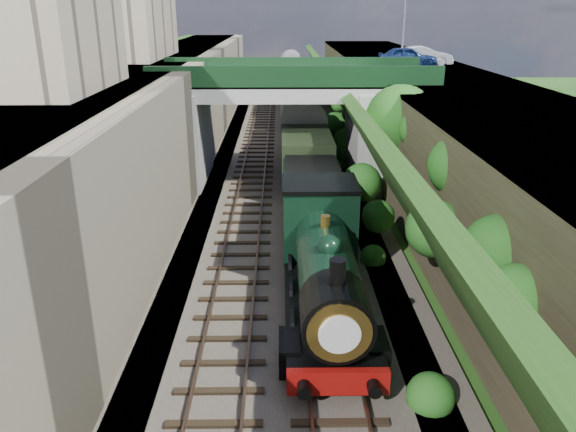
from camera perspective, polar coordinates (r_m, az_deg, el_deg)
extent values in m
cube|color=#473F38|center=(31.14, -0.25, 1.58)|extent=(10.00, 90.00, 0.20)
cube|color=#756B56|center=(30.67, -10.68, 7.53)|extent=(1.00, 90.00, 7.00)
cube|color=#262628|center=(31.45, -17.02, 7.31)|extent=(6.00, 90.00, 7.00)
cube|color=#262628|center=(31.85, 17.22, 6.74)|extent=(8.00, 90.00, 6.25)
cube|color=#1E4714|center=(30.86, 9.12, 6.17)|extent=(4.02, 90.00, 6.36)
sphere|color=#194C14|center=(14.69, 22.23, -7.87)|extent=(1.76, 1.76, 1.76)
sphere|color=#194C14|center=(16.16, 20.75, -3.58)|extent=(2.17, 2.17, 2.17)
sphere|color=#194C14|center=(20.01, 14.68, -1.27)|extent=(2.05, 2.05, 2.05)
sphere|color=#194C14|center=(21.23, 16.93, 4.89)|extent=(2.25, 2.25, 2.25)
sphere|color=#194C14|center=(25.35, 9.13, -0.05)|extent=(1.51, 1.51, 1.51)
sphere|color=#194C14|center=(27.25, 13.02, 8.54)|extent=(1.81, 1.81, 1.81)
sphere|color=#194C14|center=(30.27, 7.49, 3.38)|extent=(2.12, 2.12, 2.12)
sphere|color=#194C14|center=(34.36, 8.80, 9.02)|extent=(1.86, 1.86, 1.86)
sphere|color=#194C14|center=(37.52, 6.15, 7.14)|extent=(2.36, 2.36, 2.36)
sphere|color=#194C14|center=(40.52, 4.87, 6.92)|extent=(1.43, 1.43, 1.43)
sphere|color=#194C14|center=(41.95, 6.59, 10.38)|extent=(1.60, 1.60, 1.60)
sphere|color=#194C14|center=(44.87, 4.81, 9.01)|extent=(2.33, 2.33, 2.33)
sphere|color=#194C14|center=(48.74, 5.19, 11.19)|extent=(1.33, 1.33, 1.33)
sphere|color=#194C14|center=(51.15, 5.90, 13.13)|extent=(2.19, 2.19, 2.19)
sphere|color=#194C14|center=(54.14, 4.93, 12.61)|extent=(1.80, 1.80, 1.80)
sphere|color=#194C14|center=(57.58, 4.38, 12.76)|extent=(1.20, 1.20, 1.20)
sphere|color=#194C14|center=(59.65, 4.23, 13.07)|extent=(1.68, 1.68, 1.68)
cube|color=black|center=(31.15, -3.93, 1.79)|extent=(2.50, 90.00, 0.07)
cube|color=brown|center=(31.16, -5.25, 1.95)|extent=(0.08, 90.00, 0.14)
cube|color=brown|center=(31.08, -2.61, 1.96)|extent=(0.08, 90.00, 0.14)
cube|color=black|center=(31.13, 1.96, 1.82)|extent=(2.50, 90.00, 0.07)
cube|color=brown|center=(31.08, 0.64, 1.98)|extent=(0.08, 90.00, 0.14)
cube|color=brown|center=(31.15, 3.28, 1.99)|extent=(0.08, 90.00, 0.14)
cube|color=gray|center=(33.79, 0.54, 12.82)|extent=(16.00, 6.00, 0.90)
cube|color=#133418|center=(30.85, 0.67, 13.88)|extent=(16.00, 0.30, 1.20)
cube|color=#133418|center=(36.51, 0.44, 14.88)|extent=(16.00, 0.30, 1.20)
cube|color=gray|center=(34.66, -9.54, 7.95)|extent=(1.40, 6.40, 5.70)
cube|color=gray|center=(34.70, 8.38, 8.03)|extent=(2.40, 6.40, 5.70)
cube|color=gray|center=(40.79, -16.26, 19.42)|extent=(5.00, 10.00, 6.00)
cube|color=gray|center=(25.26, -23.19, 16.26)|extent=(4.00, 8.00, 4.00)
cylinder|color=black|center=(29.93, 10.98, 4.62)|extent=(0.30, 0.30, 4.40)
sphere|color=#194C14|center=(29.35, 11.32, 9.51)|extent=(3.60, 3.60, 3.60)
sphere|color=#194C14|center=(30.34, 11.88, 8.66)|extent=(2.40, 2.40, 2.40)
cylinder|color=gray|center=(42.88, 11.70, 18.78)|extent=(0.14, 0.14, 6.00)
imported|color=navy|center=(41.57, 12.04, 15.53)|extent=(4.15, 1.79, 1.39)
imported|color=#99999D|center=(42.81, 13.54, 15.53)|extent=(4.30, 1.92, 1.37)
cube|color=black|center=(19.00, 3.84, -10.11)|extent=(2.40, 8.40, 0.60)
cube|color=black|center=(19.60, 3.65, -7.24)|extent=(2.70, 10.00, 0.35)
cube|color=maroon|center=(15.34, 5.11, -16.41)|extent=(2.70, 0.25, 0.70)
cylinder|color=black|center=(18.31, 3.92, -4.79)|extent=(1.90, 5.60, 1.90)
cylinder|color=black|center=(15.40, 4.90, -10.00)|extent=(1.96, 1.80, 1.96)
cylinder|color=white|center=(14.57, 5.27, -11.94)|extent=(1.10, 0.05, 1.10)
cylinder|color=black|center=(14.83, 5.04, -6.00)|extent=(0.44, 0.44, 0.90)
sphere|color=black|center=(16.99, 4.27, -3.17)|extent=(0.76, 0.76, 0.76)
cylinder|color=#A57F33|center=(18.61, 3.81, -0.68)|extent=(0.32, 0.32, 0.50)
cube|color=black|center=(21.56, 3.19, -0.37)|extent=(2.75, 2.40, 2.80)
cube|color=black|center=(21.09, 3.26, 3.32)|extent=(2.85, 2.50, 0.15)
cube|color=black|center=(16.55, 0.14, -13.68)|extent=(0.60, 1.40, 0.90)
cube|color=black|center=(16.77, 8.95, -13.45)|extent=(0.60, 1.40, 0.90)
cube|color=black|center=(26.40, 2.47, -1.16)|extent=(2.30, 6.00, 0.50)
cube|color=black|center=(26.30, 2.47, -0.65)|extent=(2.60, 6.00, 0.50)
cube|color=black|center=(25.90, 2.51, 1.83)|extent=(2.70, 6.00, 2.40)
cube|color=black|center=(25.53, 2.56, 4.49)|extent=(2.50, 5.60, 0.20)
cube|color=black|center=(38.40, 1.44, 5.67)|extent=(2.30, 17.00, 0.40)
cube|color=black|center=(38.34, 1.44, 6.03)|extent=(2.50, 17.00, 0.50)
cube|color=black|center=(37.99, 1.46, 8.22)|extent=(2.80, 18.00, 2.70)
cube|color=slate|center=(37.71, 1.48, 10.45)|extent=(2.90, 18.00, 0.50)
cube|color=black|center=(56.78, 0.71, 10.47)|extent=(2.30, 17.00, 0.40)
cube|color=black|center=(56.73, 0.71, 10.72)|extent=(2.50, 17.00, 0.50)
cube|color=black|center=(56.50, 0.72, 12.22)|extent=(2.80, 18.00, 2.70)
cube|color=slate|center=(56.31, 0.72, 13.73)|extent=(2.90, 18.00, 0.50)
cube|color=black|center=(75.36, 0.33, 12.91)|extent=(2.30, 17.00, 0.40)
cube|color=black|center=(75.33, 0.33, 13.10)|extent=(2.50, 17.00, 0.50)
cube|color=black|center=(75.16, 0.33, 14.24)|extent=(2.80, 18.00, 2.70)
cube|color=slate|center=(75.01, 0.34, 15.38)|extent=(2.90, 18.00, 0.50)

